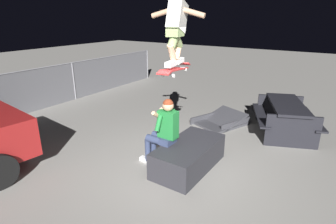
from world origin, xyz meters
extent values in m
plane|color=gray|center=(0.00, 0.00, 0.00)|extent=(40.00, 40.00, 0.00)
cube|color=#28282D|center=(0.25, -0.12, 0.24)|extent=(1.52, 0.78, 0.48)
cube|color=#2D3856|center=(0.07, 0.21, 0.54)|extent=(0.32, 0.20, 0.12)
cube|color=#1E7233|center=(0.07, 0.21, 0.85)|extent=(0.20, 0.34, 0.50)
sphere|color=tan|center=(0.07, 0.21, 1.20)|extent=(0.20, 0.20, 0.20)
sphere|color=maroon|center=(0.07, 0.21, 1.22)|extent=(0.19, 0.19, 0.19)
cylinder|color=#1E7233|center=(-0.13, 0.27, 0.93)|extent=(0.19, 0.08, 0.29)
cylinder|color=tan|center=(-0.05, 0.37, 1.03)|extent=(0.24, 0.07, 0.19)
cylinder|color=#1E7233|center=(0.27, 0.27, 0.93)|extent=(0.19, 0.08, 0.29)
cylinder|color=tan|center=(0.19, 0.37, 1.03)|extent=(0.24, 0.07, 0.19)
cylinder|color=#2D3856|center=(-0.02, 0.41, 0.52)|extent=(0.14, 0.40, 0.14)
cylinder|color=#2D3856|center=(-0.02, 0.61, 0.26)|extent=(0.11, 0.11, 0.44)
cube|color=white|center=(-0.02, 0.66, 0.04)|extent=(0.10, 0.26, 0.08)
cylinder|color=#2D3856|center=(0.16, 0.41, 0.52)|extent=(0.14, 0.40, 0.14)
cylinder|color=#2D3856|center=(0.16, 0.61, 0.26)|extent=(0.11, 0.11, 0.44)
cube|color=white|center=(0.16, 0.66, 0.04)|extent=(0.10, 0.26, 0.08)
cube|color=#B72D2D|center=(0.06, 0.07, 1.85)|extent=(0.82, 0.35, 0.10)
cube|color=#B72D2D|center=(0.50, 0.16, 1.87)|extent=(0.15, 0.22, 0.07)
cube|color=#B72D2D|center=(-0.38, -0.01, 1.87)|extent=(0.16, 0.22, 0.05)
cube|color=#99999E|center=(0.33, 0.12, 1.83)|extent=(0.09, 0.17, 0.04)
cylinder|color=white|center=(0.32, 0.21, 1.80)|extent=(0.06, 0.04, 0.05)
cylinder|color=white|center=(0.35, 0.04, 1.80)|extent=(0.06, 0.04, 0.05)
cube|color=#99999E|center=(-0.22, 0.02, 1.83)|extent=(0.09, 0.17, 0.04)
cylinder|color=white|center=(-0.23, 0.11, 1.80)|extent=(0.06, 0.04, 0.05)
cylinder|color=white|center=(-0.20, -0.07, 1.80)|extent=(0.06, 0.04, 0.05)
cube|color=white|center=(0.23, 0.11, 1.96)|extent=(0.27, 0.15, 0.08)
cube|color=white|center=(-0.12, 0.04, 1.96)|extent=(0.27, 0.15, 0.08)
cylinder|color=tan|center=(0.18, 0.10, 2.12)|extent=(0.25, 0.14, 0.31)
cylinder|color=#6E7F4F|center=(0.11, 0.08, 2.32)|extent=(0.35, 0.19, 0.33)
cylinder|color=tan|center=(-0.07, 0.05, 2.12)|extent=(0.25, 0.14, 0.31)
cylinder|color=#6E7F4F|center=(0.00, 0.06, 2.32)|extent=(0.35, 0.19, 0.33)
cube|color=#6E7F4F|center=(0.06, 0.07, 2.42)|extent=(0.33, 0.25, 0.12)
cube|color=silver|center=(0.14, 0.09, 2.66)|extent=(0.48, 0.30, 0.52)
cylinder|color=tan|center=(0.12, 0.31, 2.72)|extent=(0.16, 0.45, 0.19)
cylinder|color=tan|center=(0.20, -0.13, 2.72)|extent=(0.16, 0.45, 0.19)
cube|color=#38383D|center=(2.57, 0.23, 0.03)|extent=(1.40, 1.28, 0.06)
cube|color=#38383D|center=(2.57, 0.23, 0.10)|extent=(1.36, 1.26, 0.39)
cube|color=#38383D|center=(2.57, 0.66, 0.09)|extent=(0.97, 0.42, 0.18)
cube|color=#38383D|center=(2.57, -0.19, 0.09)|extent=(0.97, 0.42, 0.18)
cube|color=black|center=(2.88, -1.26, 0.72)|extent=(1.84, 1.29, 0.06)
cube|color=black|center=(2.68, -0.75, 0.42)|extent=(1.67, 0.86, 0.04)
cube|color=black|center=(3.09, -1.77, 0.42)|extent=(1.67, 0.86, 0.04)
cube|color=black|center=(3.60, -0.97, 0.36)|extent=(0.47, 1.04, 0.72)
cube|color=black|center=(2.17, -1.54, 0.36)|extent=(0.47, 1.04, 0.72)
cylinder|color=slate|center=(2.00, 5.21, 0.61)|extent=(0.05, 0.05, 1.22)
cylinder|color=slate|center=(6.00, 5.21, 0.61)|extent=(0.05, 0.05, 1.22)
cylinder|color=slate|center=(0.00, 5.21, 1.22)|extent=(12.00, 0.04, 0.04)
cube|color=#59595E|center=(0.00, 5.21, 0.61)|extent=(12.00, 0.01, 1.22)
camera|label=1|loc=(-3.68, -2.25, 2.67)|focal=29.17mm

